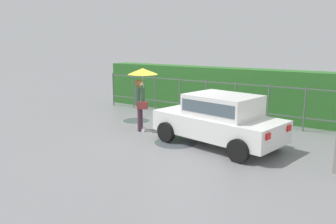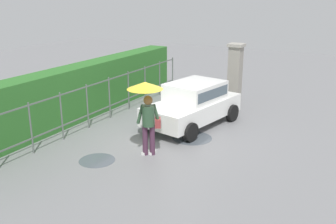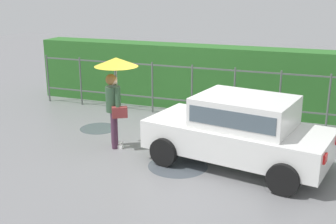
# 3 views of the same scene
# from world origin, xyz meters

# --- Properties ---
(ground_plane) EXTENTS (40.00, 40.00, 0.00)m
(ground_plane) POSITION_xyz_m (0.00, 0.00, 0.00)
(ground_plane) COLOR slate
(car) EXTENTS (3.95, 2.40, 1.48)m
(car) POSITION_xyz_m (1.52, -0.31, 0.80)
(car) COLOR white
(car) RESTS_ON ground
(pedestrian) EXTENTS (0.99, 0.99, 2.08)m
(pedestrian) POSITION_xyz_m (-1.35, -0.23, 1.54)
(pedestrian) COLOR #47283D
(pedestrian) RESTS_ON ground
(fence_section) EXTENTS (10.95, 0.05, 1.50)m
(fence_section) POSITION_xyz_m (0.16, 2.64, 0.83)
(fence_section) COLOR #59605B
(fence_section) RESTS_ON ground
(hedge_row) EXTENTS (11.90, 0.90, 1.90)m
(hedge_row) POSITION_xyz_m (0.16, 3.66, 0.95)
(hedge_row) COLOR #2D6B28
(hedge_row) RESTS_ON ground
(puddle_near) EXTENTS (1.25, 1.25, 0.00)m
(puddle_near) POSITION_xyz_m (0.36, -0.82, 0.00)
(puddle_near) COLOR #4C545B
(puddle_near) RESTS_ON ground
(puddle_far) EXTENTS (0.99, 0.99, 0.00)m
(puddle_far) POSITION_xyz_m (-2.41, 0.75, 0.00)
(puddle_far) COLOR #4C545B
(puddle_far) RESTS_ON ground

